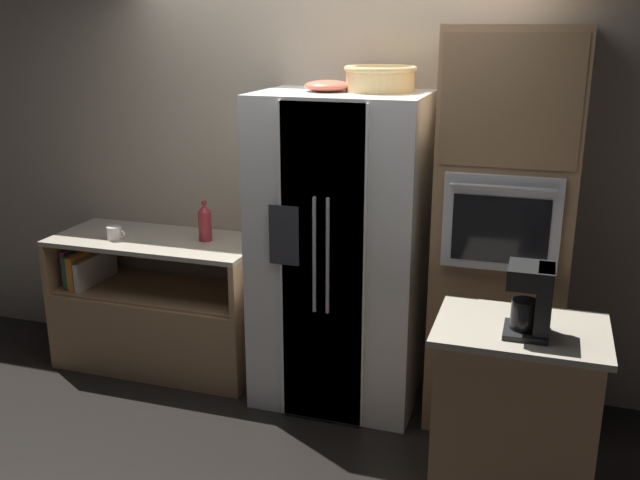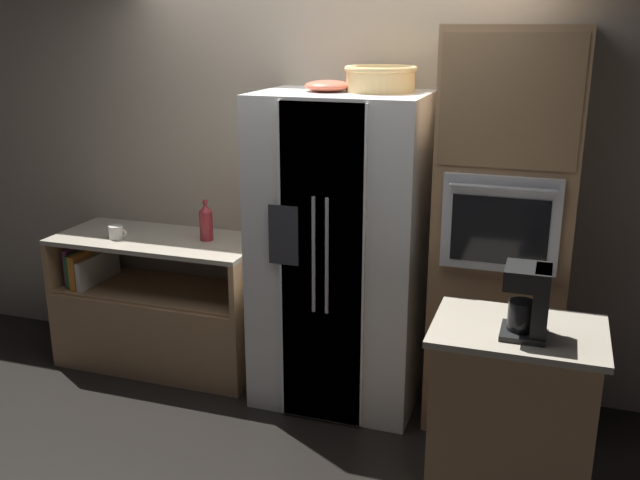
% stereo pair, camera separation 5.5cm
% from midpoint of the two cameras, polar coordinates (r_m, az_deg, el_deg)
% --- Properties ---
extents(ground_plane, '(20.00, 20.00, 0.00)m').
position_cam_midpoint_polar(ground_plane, '(4.59, -1.49, -12.24)').
color(ground_plane, black).
extents(wall_back, '(12.00, 0.06, 2.80)m').
position_cam_midpoint_polar(wall_back, '(4.53, 0.34, 6.27)').
color(wall_back, tan).
rests_on(wall_back, ground_plane).
extents(counter_left, '(1.38, 0.62, 0.89)m').
position_cam_midpoint_polar(counter_left, '(4.98, -12.98, -6.15)').
color(counter_left, '#A87F56').
rests_on(counter_left, ground_plane).
extents(refrigerator, '(0.97, 0.74, 1.87)m').
position_cam_midpoint_polar(refrigerator, '(4.23, 1.25, -1.00)').
color(refrigerator, white).
rests_on(refrigerator, ground_plane).
extents(wall_oven, '(0.72, 0.68, 2.23)m').
position_cam_midpoint_polar(wall_oven, '(4.07, 14.08, 0.48)').
color(wall_oven, '#A87F56').
rests_on(wall_oven, ground_plane).
extents(island_counter, '(0.75, 0.56, 0.95)m').
position_cam_midpoint_polar(island_counter, '(3.50, 14.77, -13.83)').
color(island_counter, '#A87F56').
rests_on(island_counter, ground_plane).
extents(wicker_basket, '(0.41, 0.41, 0.14)m').
position_cam_midpoint_polar(wicker_basket, '(4.07, 4.45, 12.81)').
color(wicker_basket, tan).
rests_on(wicker_basket, refrigerator).
extents(fruit_bowl, '(0.26, 0.26, 0.06)m').
position_cam_midpoint_polar(fruit_bowl, '(4.09, 0.21, 12.24)').
color(fruit_bowl, '#DB664C').
rests_on(fruit_bowl, refrigerator).
extents(bottle_tall, '(0.09, 0.09, 0.27)m').
position_cam_midpoint_polar(bottle_tall, '(4.64, -9.53, 1.40)').
color(bottle_tall, maroon).
rests_on(bottle_tall, counter_left).
extents(mug, '(0.13, 0.09, 0.09)m').
position_cam_midpoint_polar(mug, '(4.81, -16.43, 0.53)').
color(mug, silver).
rests_on(mug, counter_left).
extents(coffee_maker, '(0.19, 0.20, 0.31)m').
position_cam_midpoint_polar(coffee_maker, '(3.16, 16.27, -4.48)').
color(coffee_maker, black).
rests_on(coffee_maker, island_counter).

